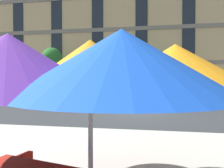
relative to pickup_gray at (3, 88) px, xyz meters
name	(u,v)px	position (x,y,z in m)	size (l,w,h in m)	color
ground_plane	(133,112)	(10.37, -3.70, -1.03)	(120.00, 120.00, 0.00)	#2D3033
sidewalk_far	(140,99)	(10.37, 3.10, -0.97)	(56.00, 3.60, 0.12)	#9E998E
apartment_building	(144,26)	(10.37, 11.29, 6.97)	(37.28, 12.08, 16.00)	tan
pickup_gray	(3,88)	(0.00, 0.00, 0.00)	(5.10, 2.12, 2.20)	slate
pickup_black	(98,89)	(7.56, 0.00, 0.00)	(5.10, 2.12, 2.20)	black
sedan_green	(195,91)	(14.11, 0.00, -0.08)	(4.40, 1.98, 1.78)	#195933
street_tree_left	(51,61)	(2.43, 3.35, 2.36)	(2.13, 2.20, 4.52)	#4C3823
street_tree_middle	(144,62)	(10.67, 2.89, 2.11)	(2.63, 2.32, 4.29)	#4C3823
patio_umbrella	(90,68)	(10.59, -12.70, 0.86)	(3.71, 3.44, 2.23)	silver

